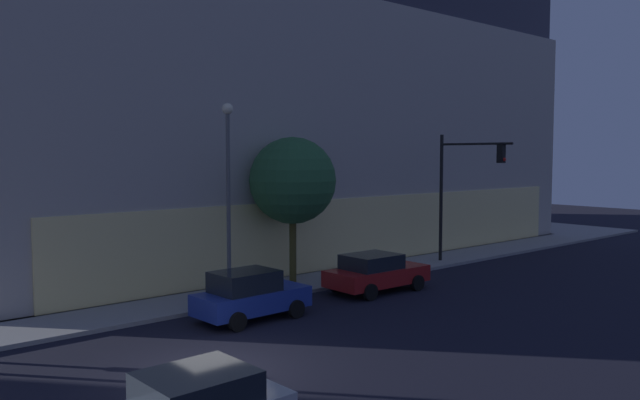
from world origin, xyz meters
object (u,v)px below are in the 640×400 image
object	(u,v)px
street_lamp_sidewalk	(228,175)
car_blue	(250,295)
car_red	(376,272)
sidewalk_tree	(293,181)
traffic_light_far_corner	(461,179)
modern_building	(225,115)

from	to	relation	value
street_lamp_sidewalk	car_blue	bearing A→B (deg)	-110.23
street_lamp_sidewalk	car_red	world-z (taller)	street_lamp_sidewalk
car_blue	sidewalk_tree	bearing A→B (deg)	37.17
sidewalk_tree	car_blue	world-z (taller)	sidewalk_tree
traffic_light_far_corner	car_red	distance (m)	8.76
modern_building	traffic_light_far_corner	bearing A→B (deg)	-78.14
traffic_light_far_corner	car_red	world-z (taller)	traffic_light_far_corner
street_lamp_sidewalk	sidewalk_tree	world-z (taller)	street_lamp_sidewalk
traffic_light_far_corner	sidewalk_tree	distance (m)	9.79
modern_building	sidewalk_tree	size ratio (longest dim) A/B	5.82
modern_building	street_lamp_sidewalk	world-z (taller)	modern_building
modern_building	sidewalk_tree	bearing A→B (deg)	-111.99
car_red	sidewalk_tree	bearing A→B (deg)	118.61
modern_building	car_blue	world-z (taller)	modern_building
modern_building	street_lamp_sidewalk	distance (m)	18.65
modern_building	traffic_light_far_corner	world-z (taller)	modern_building
street_lamp_sidewalk	car_blue	distance (m)	5.27
traffic_light_far_corner	car_red	xyz separation A→B (m)	(-7.79, -1.46, -3.71)
traffic_light_far_corner	car_blue	bearing A→B (deg)	-173.02
sidewalk_tree	car_blue	distance (m)	7.09
car_red	street_lamp_sidewalk	bearing A→B (deg)	152.74
traffic_light_far_corner	street_lamp_sidewalk	xyz separation A→B (m)	(-13.26, 1.36, 0.43)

